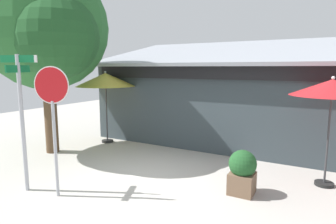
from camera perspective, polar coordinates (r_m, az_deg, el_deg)
ground_plane at (r=7.81m, az=-4.82°, el=-13.22°), size 28.00×28.00×0.10m
cafe_building at (r=12.00m, az=10.23°, el=2.69°), size 9.22×5.41×4.10m
street_sign_post at (r=7.34m, az=-27.02°, el=0.33°), size 0.83×0.77×3.16m
stop_sign at (r=6.69m, az=-21.86°, el=1.04°), size 0.77×0.28×2.91m
patio_umbrella_mustard_left at (r=11.18m, az=-12.27°, el=6.19°), size 2.24×2.24×2.74m
patio_umbrella_crimson_center at (r=7.77m, az=29.76°, el=4.01°), size 1.90×1.90×2.68m
shade_tree at (r=10.24m, az=-22.81°, el=14.88°), size 4.36×4.04×6.19m
sidewalk_planter at (r=6.91m, az=14.50°, el=-11.26°), size 0.63×0.63×1.03m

